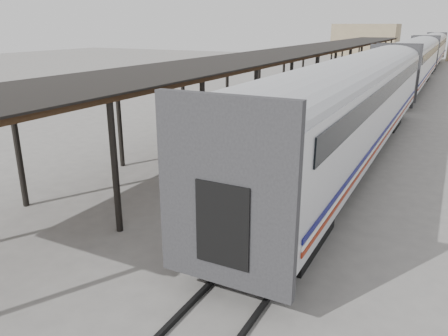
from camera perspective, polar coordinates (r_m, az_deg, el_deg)
The scene contains 10 objects.
ground at distance 14.31m, azimuth -4.05°, elevation -6.10°, with size 160.00×160.00×0.00m, color slate.
train at distance 45.12m, azimuth 23.42°, elevation 12.74°, with size 3.45×76.01×4.01m.
canopy at distance 36.59m, azimuth 11.60°, elevation 14.94°, with size 4.90×64.30×4.15m.
rails at distance 45.59m, azimuth 23.04°, elevation 9.48°, with size 1.54×150.00×0.12m.
building_left at distance 94.63m, azimuth 18.00°, elevation 15.65°, with size 12.00×8.00×6.00m, color tan.
baggage_cart at distance 13.43m, azimuth 0.05°, elevation -4.73°, with size 1.86×2.65×0.86m.
suitcase_stack at distance 13.54m, azimuth 0.56°, elevation -2.61°, with size 1.36×1.15×0.58m.
luggage_tug at distance 32.62m, azimuth 11.17°, elevation 8.45°, with size 1.04×1.44×1.16m.
porter at distance 12.47m, azimuth -1.33°, elevation -0.75°, with size 0.71×0.46×1.94m, color navy.
pedestrian at distance 24.62m, azimuth 4.48°, elevation 6.46°, with size 1.04×0.43×1.77m, color black.
Camera 1 is at (6.92, -11.06, 5.89)m, focal length 35.00 mm.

